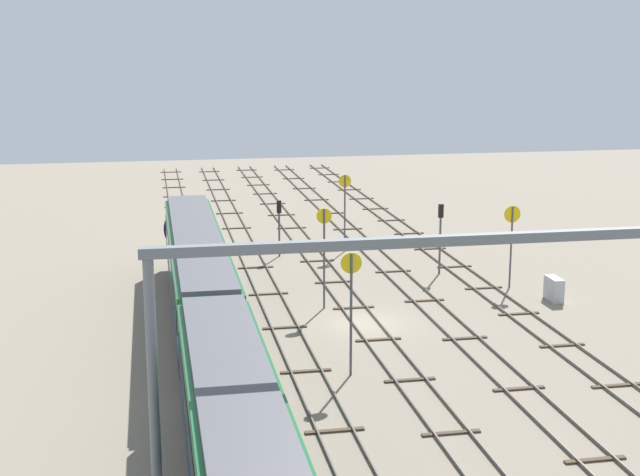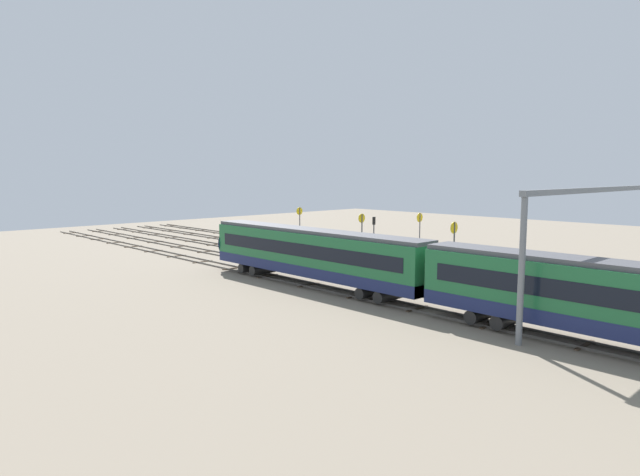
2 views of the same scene
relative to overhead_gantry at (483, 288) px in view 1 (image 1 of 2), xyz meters
The scene contains 14 objects.
ground_plane 18.81m from the overhead_gantry, ahead, with size 142.95×142.95×0.00m, color gray.
track_near_foreground 20.85m from the overhead_gantry, 27.31° to the right, with size 126.95×2.40×0.16m.
track_second_near 19.33m from the overhead_gantry, 14.65° to the right, with size 126.95×2.40×0.16m.
track_middle 18.78m from the overhead_gantry, ahead, with size 126.95×2.40×0.16m.
track_second_far 19.28m from the overhead_gantry, 13.96° to the left, with size 126.95×2.40×0.16m.
track_with_train 20.75m from the overhead_gantry, 26.72° to the left, with size 126.95×2.40×0.16m.
overhead_gantry is the anchor object (origin of this frame).
speed_sign_near_foreground 10.79m from the overhead_gantry, 13.33° to the left, with size 0.14×0.97×5.83m.
speed_sign_mid_trackside 21.08m from the overhead_gantry, ahead, with size 0.14×0.88×5.88m.
speed_sign_far_trackside 34.80m from the overhead_gantry, ahead, with size 0.14×0.92×5.69m.
speed_sign_distant_end 25.57m from the overhead_gantry, 24.99° to the right, with size 0.14×1.05×5.22m.
signal_light_trackside_approach 28.31m from the overhead_gantry, 15.39° to the right, with size 0.31×0.32×4.71m.
signal_light_trackside_departure 34.30m from the overhead_gantry, ahead, with size 0.31×0.32×4.07m.
relay_cabinet 24.03m from the overhead_gantry, 31.64° to the right, with size 1.59×0.63×1.40m.
Camera 1 is at (-45.81, 11.20, 15.15)m, focal length 50.45 mm.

